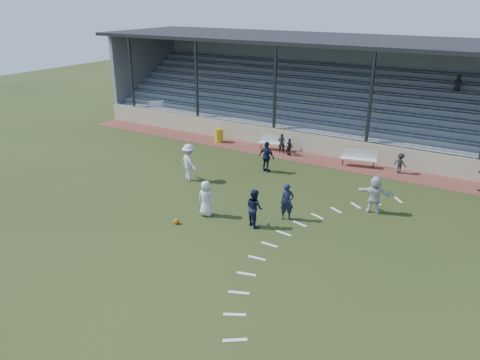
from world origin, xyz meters
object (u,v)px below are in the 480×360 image
Objects in this scene: bench_left at (275,141)px; football at (176,221)px; bench_right at (359,157)px; trash_bin at (219,135)px; player_navy_lead at (287,202)px; player_white_lead at (206,198)px.

football is at bearing -96.08° from bench_left.
trash_bin is at bearing 167.81° from bench_right.
player_white_lead is at bearing 168.32° from player_navy_lead.
bench_right reaches higher than football.
bench_right is 1.26× the size of player_navy_lead.
bench_left is 1.26× the size of player_navy_lead.
player_white_lead reaches higher than bench_left.
player_white_lead is (1.73, -10.00, 0.22)m from bench_left.
trash_bin is at bearing 173.62° from bench_left.
bench_right is at bearing -118.47° from player_white_lead.
player_navy_lead is at bearing -42.37° from trash_bin.
trash_bin is 0.55× the size of player_navy_lead.
player_navy_lead reaches higher than trash_bin.
player_white_lead is (5.72, -9.63, 0.35)m from trash_bin.
football is 0.15× the size of player_white_lead.
trash_bin is at bearing 114.90° from football.
player_navy_lead is at bearing -162.44° from player_white_lead.
trash_bin is (-9.47, -0.12, -0.12)m from bench_right.
bench_right is 8.28m from player_navy_lead.
trash_bin is 3.76× the size of football.
football is (5.11, -11.00, -0.34)m from trash_bin.
player_white_lead is at bearing -123.98° from bench_right.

